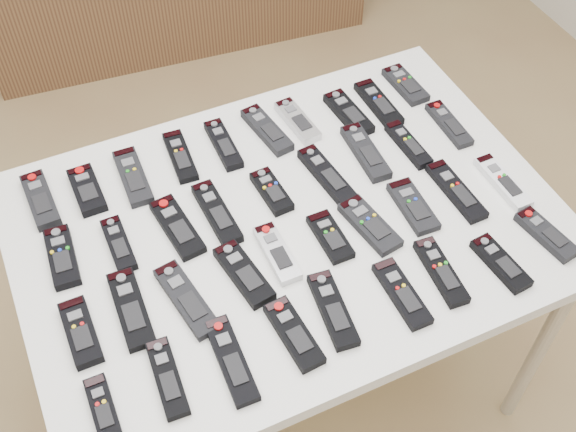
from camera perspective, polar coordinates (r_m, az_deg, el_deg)
name	(u,v)px	position (r m, az deg, el deg)	size (l,w,h in m)	color
ground	(272,374)	(2.34, -1.26, -12.35)	(4.00, 4.00, 0.00)	#97734D
table	(288,237)	(1.73, 0.00, -1.65)	(1.25, 0.88, 0.78)	white
remote_0	(41,200)	(1.81, -18.97, 1.20)	(0.06, 0.18, 0.02)	black
remote_1	(87,190)	(1.80, -15.60, 1.98)	(0.06, 0.15, 0.02)	black
remote_2	(133,177)	(1.80, -12.15, 3.05)	(0.06, 0.19, 0.02)	black
remote_3	(180,156)	(1.83, -8.51, 4.69)	(0.05, 0.17, 0.02)	black
remote_4	(223,145)	(1.84, -5.12, 5.65)	(0.05, 0.17, 0.02)	black
remote_5	(267,130)	(1.88, -1.68, 6.81)	(0.05, 0.18, 0.02)	black
remote_6	(297,121)	(1.90, 0.75, 7.52)	(0.05, 0.16, 0.02)	#B7B7BC
remote_7	(349,113)	(1.93, 4.81, 8.09)	(0.06, 0.17, 0.02)	black
remote_8	(378,103)	(1.97, 7.16, 8.82)	(0.05, 0.18, 0.02)	black
remote_9	(405,85)	(2.04, 9.26, 10.20)	(0.06, 0.16, 0.02)	black
remote_10	(62,257)	(1.68, -17.42, -3.11)	(0.06, 0.16, 0.02)	black
remote_11	(119,244)	(1.67, -13.23, -2.20)	(0.05, 0.15, 0.02)	black
remote_12	(177,227)	(1.68, -8.74, -0.87)	(0.06, 0.19, 0.02)	black
remote_13	(217,213)	(1.69, -5.65, 0.23)	(0.05, 0.19, 0.02)	black
remote_14	(272,191)	(1.73, -1.31, 1.96)	(0.05, 0.14, 0.02)	black
remote_15	(327,176)	(1.76, 3.09, 3.21)	(0.05, 0.20, 0.02)	black
remote_16	(366,152)	(1.83, 6.15, 5.04)	(0.05, 0.19, 0.02)	black
remote_17	(408,144)	(1.86, 9.48, 5.60)	(0.04, 0.17, 0.02)	black
remote_18	(449,124)	(1.94, 12.60, 7.09)	(0.05, 0.17, 0.02)	black
remote_19	(81,332)	(1.56, -16.06, -8.82)	(0.06, 0.16, 0.02)	black
remote_20	(131,309)	(1.56, -12.30, -7.17)	(0.06, 0.20, 0.02)	black
remote_21	(187,299)	(1.56, -8.02, -6.54)	(0.06, 0.20, 0.02)	black
remote_22	(244,274)	(1.58, -3.50, -4.57)	(0.06, 0.18, 0.02)	black
remote_23	(277,253)	(1.61, -0.87, -2.94)	(0.05, 0.17, 0.02)	#B7B7BC
remote_24	(330,237)	(1.64, 3.35, -1.65)	(0.06, 0.14, 0.02)	black
remote_25	(370,225)	(1.67, 6.48, -0.71)	(0.06, 0.17, 0.02)	black
remote_26	(413,206)	(1.72, 9.85, 0.76)	(0.06, 0.16, 0.02)	black
remote_27	(456,191)	(1.78, 13.15, 1.94)	(0.05, 0.20, 0.02)	black
remote_28	(503,182)	(1.82, 16.61, 2.58)	(0.05, 0.18, 0.02)	silver
remote_29	(103,409)	(1.46, -14.41, -14.57)	(0.04, 0.14, 0.02)	black
remote_30	(167,378)	(1.47, -9.51, -12.50)	(0.05, 0.17, 0.02)	black
remote_31	(231,360)	(1.47, -4.50, -11.28)	(0.05, 0.20, 0.02)	black
remote_32	(294,334)	(1.50, 0.47, -9.29)	(0.06, 0.17, 0.02)	black
remote_33	(333,310)	(1.53, 3.57, -7.40)	(0.05, 0.19, 0.02)	black
remote_34	(402,293)	(1.57, 8.99, -6.07)	(0.05, 0.18, 0.02)	black
remote_35	(441,272)	(1.62, 11.99, -4.33)	(0.05, 0.18, 0.02)	black
remote_36	(501,263)	(1.66, 16.46, -3.60)	(0.05, 0.16, 0.02)	black
remote_37	(546,234)	(1.75, 19.73, -1.37)	(0.05, 0.16, 0.02)	black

